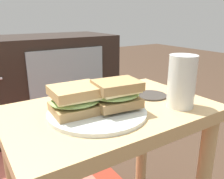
% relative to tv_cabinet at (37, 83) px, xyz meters
% --- Properties ---
extents(side_table, '(0.56, 0.36, 0.46)m').
position_rel_tv_cabinet_xyz_m(side_table, '(-0.06, -0.95, 0.08)').
color(side_table, tan).
rests_on(side_table, ground).
extents(tv_cabinet, '(0.96, 0.46, 0.58)m').
position_rel_tv_cabinet_xyz_m(tv_cabinet, '(0.00, 0.00, 0.00)').
color(tv_cabinet, black).
rests_on(tv_cabinet, ground).
extents(plate, '(0.25, 0.25, 0.01)m').
position_rel_tv_cabinet_xyz_m(plate, '(-0.11, -0.97, 0.17)').
color(plate, silver).
rests_on(plate, side_table).
extents(sandwich_front, '(0.13, 0.11, 0.07)m').
position_rel_tv_cabinet_xyz_m(sandwich_front, '(-0.16, -0.95, 0.21)').
color(sandwich_front, tan).
rests_on(sandwich_front, plate).
extents(sandwich_back, '(0.13, 0.11, 0.07)m').
position_rel_tv_cabinet_xyz_m(sandwich_back, '(-0.07, -0.98, 0.22)').
color(sandwich_back, '#9E7A4C').
rests_on(sandwich_back, plate).
extents(beer_glass, '(0.07, 0.07, 0.14)m').
position_rel_tv_cabinet_xyz_m(beer_glass, '(0.10, -1.04, 0.24)').
color(beer_glass, silver).
rests_on(beer_glass, side_table).
extents(coaster, '(0.10, 0.10, 0.01)m').
position_rel_tv_cabinet_xyz_m(coaster, '(0.09, -0.94, 0.17)').
color(coaster, '#332D28').
rests_on(coaster, side_table).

